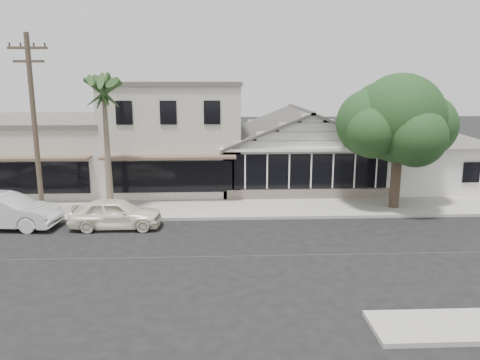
{
  "coord_description": "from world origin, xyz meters",
  "views": [
    {
      "loc": [
        -0.23,
        -17.5,
        6.9
      ],
      "look_at": [
        0.83,
        6.0,
        1.81
      ],
      "focal_mm": 35.0,
      "sensor_mm": 36.0,
      "label": 1
    }
  ],
  "objects_px": {
    "car_1": "(5,211)",
    "shade_tree": "(397,121)",
    "utility_pole": "(35,124)",
    "car_0": "(116,213)"
  },
  "relations": [
    {
      "from": "car_1",
      "to": "shade_tree",
      "type": "height_order",
      "value": "shade_tree"
    },
    {
      "from": "car_1",
      "to": "shade_tree",
      "type": "bearing_deg",
      "value": -76.5
    },
    {
      "from": "utility_pole",
      "to": "car_1",
      "type": "relative_size",
      "value": 1.81
    },
    {
      "from": "car_1",
      "to": "utility_pole",
      "type": "bearing_deg",
      "value": -44.46
    },
    {
      "from": "car_0",
      "to": "shade_tree",
      "type": "height_order",
      "value": "shade_tree"
    },
    {
      "from": "shade_tree",
      "to": "utility_pole",
      "type": "bearing_deg",
      "value": -175.42
    },
    {
      "from": "utility_pole",
      "to": "car_1",
      "type": "xyz_separation_m",
      "value": [
        -1.32,
        -1.08,
        -3.97
      ]
    },
    {
      "from": "utility_pole",
      "to": "shade_tree",
      "type": "distance_m",
      "value": 18.16
    },
    {
      "from": "car_1",
      "to": "car_0",
      "type": "bearing_deg",
      "value": -86.82
    },
    {
      "from": "car_0",
      "to": "car_1",
      "type": "height_order",
      "value": "car_1"
    }
  ]
}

